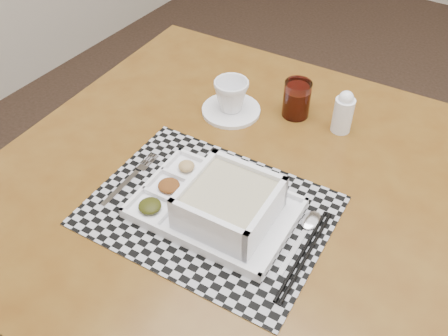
{
  "coord_description": "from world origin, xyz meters",
  "views": [
    {
      "loc": [
        -0.29,
        -1.15,
        1.55
      ],
      "look_at": [
        -0.69,
        -0.55,
        0.87
      ],
      "focal_mm": 40.0,
      "sensor_mm": 36.0,
      "label": 1
    }
  ],
  "objects_px": {
    "serving_tray": "(223,205)",
    "juice_glass": "(297,100)",
    "dining_table": "(234,202)",
    "creamer_bottle": "(343,112)",
    "cup": "(231,95)"
  },
  "relations": [
    {
      "from": "cup",
      "to": "juice_glass",
      "type": "distance_m",
      "value": 0.16
    },
    {
      "from": "dining_table",
      "to": "serving_tray",
      "type": "relative_size",
      "value": 3.34
    },
    {
      "from": "dining_table",
      "to": "juice_glass",
      "type": "xyz_separation_m",
      "value": [
        0.0,
        0.28,
        0.12
      ]
    },
    {
      "from": "juice_glass",
      "to": "cup",
      "type": "bearing_deg",
      "value": -150.11
    },
    {
      "from": "dining_table",
      "to": "cup",
      "type": "height_order",
      "value": "cup"
    },
    {
      "from": "juice_glass",
      "to": "serving_tray",
      "type": "bearing_deg",
      "value": -83.97
    },
    {
      "from": "serving_tray",
      "to": "creamer_bottle",
      "type": "xyz_separation_m",
      "value": [
        0.08,
        0.4,
        0.02
      ]
    },
    {
      "from": "creamer_bottle",
      "to": "juice_glass",
      "type": "bearing_deg",
      "value": -177.16
    },
    {
      "from": "cup",
      "to": "creamer_bottle",
      "type": "relative_size",
      "value": 0.78
    },
    {
      "from": "serving_tray",
      "to": "creamer_bottle",
      "type": "distance_m",
      "value": 0.4
    },
    {
      "from": "dining_table",
      "to": "juice_glass",
      "type": "bearing_deg",
      "value": 89.48
    },
    {
      "from": "dining_table",
      "to": "serving_tray",
      "type": "xyz_separation_m",
      "value": [
        0.04,
        -0.11,
        0.12
      ]
    },
    {
      "from": "serving_tray",
      "to": "juice_glass",
      "type": "bearing_deg",
      "value": 96.03
    },
    {
      "from": "cup",
      "to": "juice_glass",
      "type": "relative_size",
      "value": 0.92
    },
    {
      "from": "serving_tray",
      "to": "dining_table",
      "type": "bearing_deg",
      "value": 111.38
    }
  ]
}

